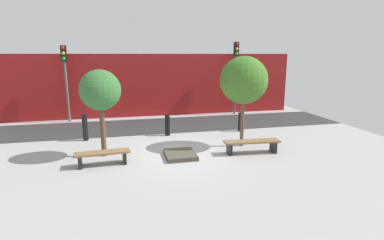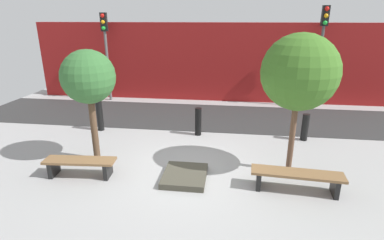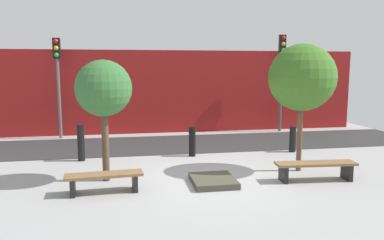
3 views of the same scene
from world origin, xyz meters
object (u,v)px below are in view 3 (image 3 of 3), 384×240
Objects in this scene: bench_left at (104,179)px; planter_bed at (213,181)px; traffic_light_west at (58,70)px; bollard_left at (192,142)px; bollard_center at (293,139)px; bench_right at (316,167)px; tree_behind_right_bench at (302,78)px; traffic_light_mid_west at (282,66)px; tree_behind_left_bench at (104,89)px; bollard_far_left at (81,143)px.

bench_left reaches higher than planter_bed.
bollard_left is at bearing -40.06° from traffic_light_west.
bench_right is at bearing -105.09° from bollard_center.
traffic_light_west is at bearing 139.90° from tree_behind_right_bench.
tree_behind_left_bench is at bearing -139.90° from traffic_light_mid_west.
bench_right is 0.68× the size of tree_behind_left_bench.
bench_left is at bearing -135.83° from traffic_light_mid_west.
tree_behind_left_bench is 3.78m from bollard_left.
traffic_light_west is (-2.03, 6.92, 2.36)m from bench_left.
bench_left is 6.67m from bollard_center.
tree_behind_right_bench is (5.09, 0.92, 2.19)m from bench_left.
bollard_far_left is at bearing 139.62° from planter_bed.
tree_behind_left_bench is (-2.55, 0.72, 2.18)m from planter_bed.
tree_behind_left_bench reaches higher than bench_left.
bollard_center reaches higher than planter_bed.
bollard_center is at bearing 0.00° from bollard_left.
tree_behind_right_bench is at bearing 15.82° from planter_bed.
traffic_light_mid_west reaches higher than bollard_far_left.
tree_behind_right_bench is 6.34m from traffic_light_mid_west.
planter_bed is at bearing -40.38° from bollard_far_left.
traffic_light_mid_west is at bearing 55.73° from planter_bed.
planter_bed is 4.45m from bollard_far_left.
bollard_left is at bearing 133.90° from bench_right.
bench_left is 1.59× the size of bollard_far_left.
bench_right is at bearing -90.00° from tree_behind_right_bench.
bench_right is 2.35m from tree_behind_right_bench.
bollard_far_left is at bearing -72.61° from traffic_light_west.
tree_behind_left_bench is 2.87m from bollard_far_left.
tree_behind_left_bench reaches higher than bollard_far_left.
traffic_light_mid_west is (2.03, 6.00, 0.33)m from tree_behind_right_bench.
traffic_light_mid_west is (2.03, 6.92, 2.49)m from bench_right.
traffic_light_west reaches higher than bench_left.
bench_left is 5.09m from bench_right.
bollard_center is at bearing -107.39° from traffic_light_mid_west.
traffic_light_west is at bearing 140.07° from bench_right.
planter_bed is at bearing -90.00° from bollard_left.
bollard_far_left is at bearing 160.05° from tree_behind_right_bench.
traffic_light_west is (-2.03, 6.00, 0.42)m from tree_behind_left_bench.
tree_behind_right_bench reaches higher than bench_right.
tree_behind_right_bench reaches higher than tree_behind_left_bench.
bench_right is 2.57m from planter_bed.
traffic_light_mid_west is (9.16, 0.00, 0.16)m from traffic_light_west.
planter_bed is 3.59m from tree_behind_right_bench.
bench_left is 0.59× the size of tree_behind_left_bench.
planter_bed is at bearing -15.82° from tree_behind_left_bench.
bollard_center is at bearing 0.00° from bollard_far_left.
bench_right is at bearing -4.23° from bench_left.
tree_behind_left_bench is 6.56m from bollard_center.
bench_right is 3.99m from bollard_left.
bollard_center is at bearing 40.38° from planter_bed.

